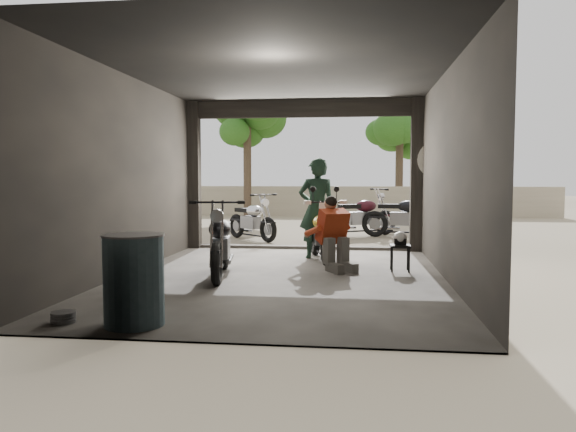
% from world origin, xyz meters
% --- Properties ---
extents(ground, '(80.00, 80.00, 0.00)m').
position_xyz_m(ground, '(0.00, 0.00, 0.00)').
color(ground, '#7A6D56').
rests_on(ground, ground).
extents(garage, '(7.00, 7.13, 3.20)m').
position_xyz_m(garage, '(0.00, 0.55, 1.28)').
color(garage, '#2D2B28').
rests_on(garage, ground).
extents(boundary_wall, '(18.00, 0.30, 1.20)m').
position_xyz_m(boundary_wall, '(0.00, 14.00, 0.60)').
color(boundary_wall, gray).
rests_on(boundary_wall, ground).
extents(tree_left, '(2.20, 2.20, 5.60)m').
position_xyz_m(tree_left, '(-3.00, 12.50, 3.99)').
color(tree_left, '#382B1E').
rests_on(tree_left, ground).
extents(tree_right, '(2.20, 2.20, 5.00)m').
position_xyz_m(tree_right, '(2.80, 14.00, 3.56)').
color(tree_right, '#382B1E').
rests_on(tree_right, ground).
extents(main_bike, '(1.09, 1.87, 1.17)m').
position_xyz_m(main_bike, '(0.47, 1.93, 0.58)').
color(main_bike, beige).
rests_on(main_bike, ground).
extents(left_bike, '(1.03, 1.91, 1.23)m').
position_xyz_m(left_bike, '(-0.96, -0.02, 0.61)').
color(left_bike, black).
rests_on(left_bike, ground).
extents(outside_bike_a, '(1.73, 1.71, 1.17)m').
position_xyz_m(outside_bike_a, '(-1.44, 5.12, 0.58)').
color(outside_bike_a, black).
rests_on(outside_bike_a, ground).
extents(outside_bike_b, '(2.00, 1.63, 1.27)m').
position_xyz_m(outside_bike_b, '(1.28, 6.42, 0.63)').
color(outside_bike_b, '#370D15').
rests_on(outside_bike_b, ground).
extents(outside_bike_c, '(1.99, 1.02, 1.29)m').
position_xyz_m(outside_bike_c, '(2.38, 6.18, 0.64)').
color(outside_bike_c, black).
rests_on(outside_bike_c, ground).
extents(rider, '(0.79, 0.60, 1.93)m').
position_xyz_m(rider, '(0.40, 2.12, 0.97)').
color(rider, black).
rests_on(rider, ground).
extents(mechanic, '(0.96, 1.03, 1.21)m').
position_xyz_m(mechanic, '(0.82, 0.74, 0.61)').
color(mechanic, '#AE3817').
rests_on(mechanic, ground).
extents(stool, '(0.33, 0.33, 0.46)m').
position_xyz_m(stool, '(1.87, 0.77, 0.38)').
color(stool, black).
rests_on(stool, ground).
extents(helmet, '(0.30, 0.31, 0.22)m').
position_xyz_m(helmet, '(1.87, 0.81, 0.57)').
color(helmet, silver).
rests_on(helmet, stool).
extents(oil_drum, '(0.80, 0.80, 0.97)m').
position_xyz_m(oil_drum, '(-1.15, -3.00, 0.49)').
color(oil_drum, '#3B5764').
rests_on(oil_drum, ground).
extents(sign_post, '(0.77, 0.08, 2.31)m').
position_xyz_m(sign_post, '(2.77, 3.25, 1.55)').
color(sign_post, black).
rests_on(sign_post, ground).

